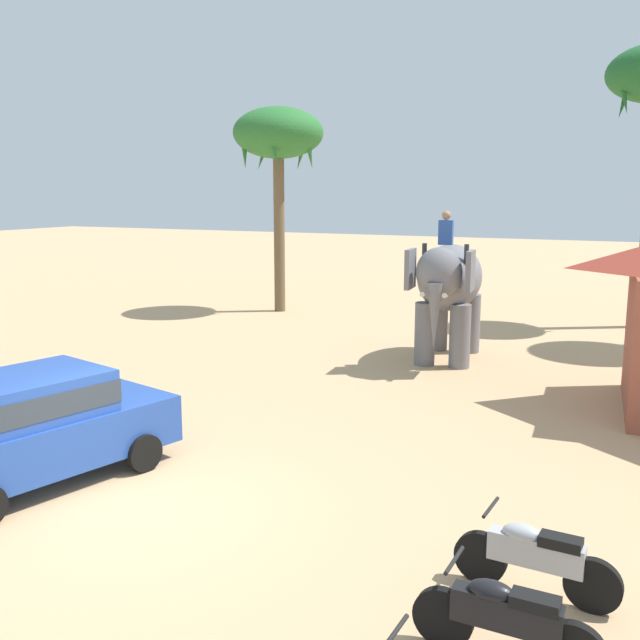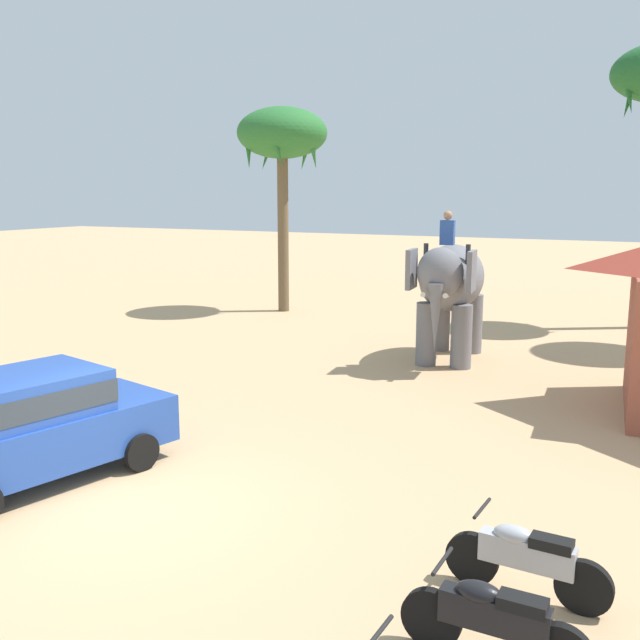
{
  "view_description": "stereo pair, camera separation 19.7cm",
  "coord_description": "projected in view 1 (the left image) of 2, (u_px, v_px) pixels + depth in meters",
  "views": [
    {
      "loc": [
        6.37,
        -7.29,
        4.37
      ],
      "look_at": [
        -0.25,
        6.49,
        1.6
      ],
      "focal_mm": 40.26,
      "sensor_mm": 36.0,
      "label": 1
    },
    {
      "loc": [
        6.55,
        -7.2,
        4.37
      ],
      "look_at": [
        -0.25,
        6.49,
        1.6
      ],
      "focal_mm": 40.26,
      "sensor_mm": 36.0,
      "label": 2
    }
  ],
  "objects": [
    {
      "name": "palm_tree_near_hut",
      "position": [
        278.0,
        138.0,
        25.29
      ],
      "size": [
        3.2,
        3.2,
        7.27
      ],
      "color": "brown",
      "rests_on": "ground"
    },
    {
      "name": "elephant_with_mahout",
      "position": [
        448.0,
        285.0,
        18.38
      ],
      "size": [
        1.94,
        3.95,
        3.88
      ],
      "color": "slate",
      "rests_on": "ground"
    },
    {
      "name": "motorcycle_mid_row",
      "position": [
        535.0,
        557.0,
        7.75
      ],
      "size": [
        1.8,
        0.55,
        0.94
      ],
      "color": "black",
      "rests_on": "ground"
    },
    {
      "name": "motorcycle_second_in_row",
      "position": [
        506.0,
        618.0,
        6.63
      ],
      "size": [
        1.8,
        0.55,
        0.94
      ],
      "color": "black",
      "rests_on": "ground"
    },
    {
      "name": "ground_plane",
      "position": [
        134.0,
        509.0,
        9.96
      ],
      "size": [
        120.0,
        120.0,
        0.0
      ],
      "primitive_type": "plane",
      "color": "tan"
    },
    {
      "name": "car_sedan_foreground",
      "position": [
        35.0,
        424.0,
        10.71
      ],
      "size": [
        2.65,
        4.39,
        1.7
      ],
      "color": "#23479E",
      "rests_on": "ground"
    }
  ]
}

